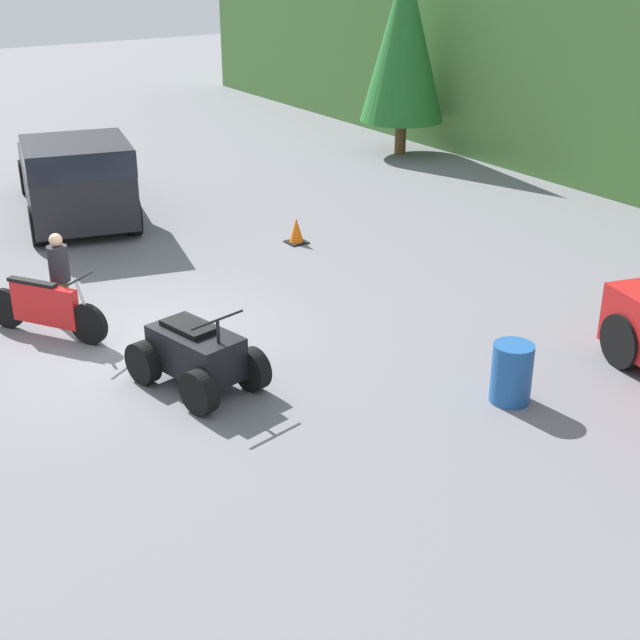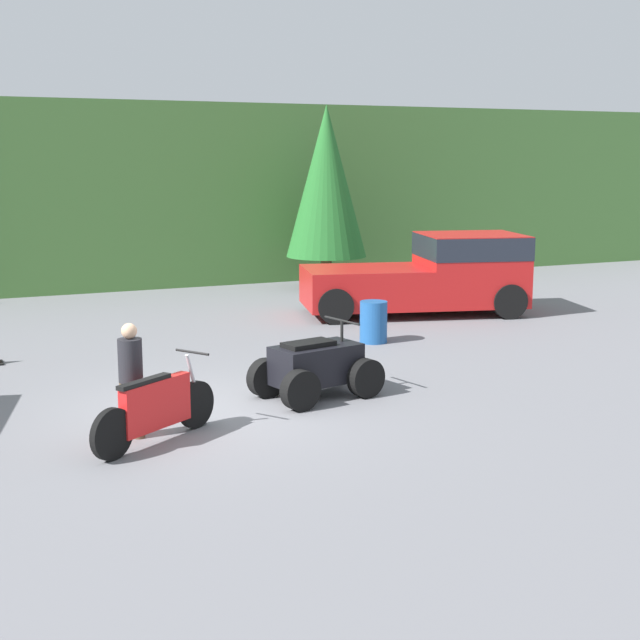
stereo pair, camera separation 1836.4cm
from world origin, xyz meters
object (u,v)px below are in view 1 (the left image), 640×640
(dirt_bike, at_px, (46,309))
(rider_person, at_px, (60,276))
(steel_barrel, at_px, (512,373))
(quad_atv, at_px, (196,356))
(traffic_cone, at_px, (296,232))
(pickup_truck_second, at_px, (75,175))

(dirt_bike, relative_size, rider_person, 1.24)
(dirt_bike, height_order, steel_barrel, dirt_bike)
(quad_atv, height_order, steel_barrel, quad_atv)
(traffic_cone, bearing_deg, rider_person, -74.86)
(dirt_bike, distance_m, quad_atv, 3.21)
(pickup_truck_second, bearing_deg, steel_barrel, 23.72)
(quad_atv, relative_size, traffic_cone, 3.92)
(rider_person, distance_m, steel_barrel, 7.51)
(traffic_cone, bearing_deg, dirt_bike, -73.51)
(traffic_cone, bearing_deg, quad_atv, -44.62)
(quad_atv, bearing_deg, pickup_truck_second, 158.86)
(quad_atv, xyz_separation_m, rider_person, (-3.20, -0.91, 0.40))
(dirt_bike, bearing_deg, pickup_truck_second, 122.54)
(dirt_bike, xyz_separation_m, quad_atv, (2.95, 1.28, 0.00))
(pickup_truck_second, height_order, rider_person, pickup_truck_second)
(dirt_bike, height_order, rider_person, rider_person)
(dirt_bike, distance_m, rider_person, 0.60)
(pickup_truck_second, bearing_deg, rider_person, -8.24)
(pickup_truck_second, height_order, quad_atv, pickup_truck_second)
(traffic_cone, height_order, steel_barrel, steel_barrel)
(dirt_bike, height_order, quad_atv, quad_atv)
(traffic_cone, bearing_deg, pickup_truck_second, -142.06)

